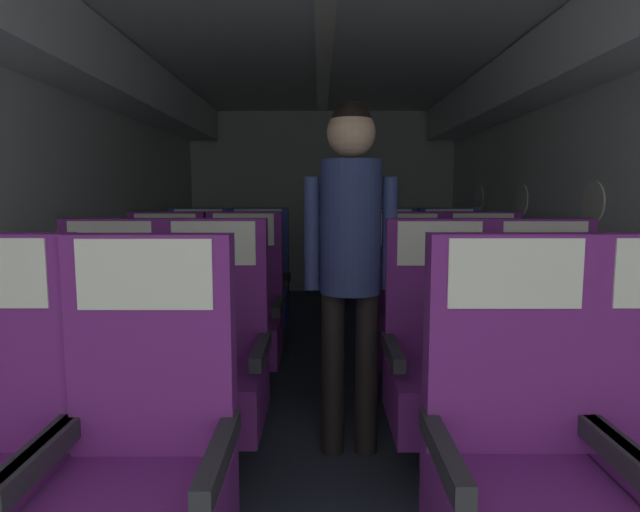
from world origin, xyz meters
name	(u,v)px	position (x,y,z in m)	size (l,w,h in m)	color
ground	(326,391)	(0.00, 3.48, -0.01)	(3.57, 7.37, 0.02)	#2D3342
fuselage_shell	(326,127)	(0.00, 3.75, 1.67)	(3.45, 7.02, 2.31)	silver
seat_a_left_aisle	(141,475)	(-0.52, 1.59, 0.48)	(0.51, 0.52, 1.13)	#38383D
seat_a_right_window	(522,472)	(0.52, 1.61, 0.48)	(0.51, 0.52, 1.13)	#38383D
seat_b_left_window	(108,365)	(-0.98, 2.52, 0.48)	(0.51, 0.52, 1.13)	#38383D
seat_b_left_aisle	(213,365)	(-0.51, 2.52, 0.48)	(0.51, 0.52, 1.13)	#38383D
seat_b_right_aisle	(550,366)	(0.99, 2.51, 0.48)	(0.51, 0.52, 1.13)	#38383D
seat_b_right_window	(443,366)	(0.51, 2.51, 0.48)	(0.51, 0.52, 1.13)	#38383D
seat_c_left_window	(165,318)	(-0.99, 3.42, 0.48)	(0.51, 0.52, 1.13)	#38383D
seat_c_left_aisle	(244,317)	(-0.51, 3.44, 0.48)	(0.51, 0.52, 1.13)	#38383D
seat_c_right_aisle	(486,317)	(0.99, 3.44, 0.48)	(0.51, 0.52, 1.13)	#38383D
seat_c_right_window	(409,318)	(0.51, 3.43, 0.48)	(0.51, 0.52, 1.13)	#38383D
seat_d_left_window	(199,291)	(-0.99, 4.34, 0.48)	(0.51, 0.52, 1.13)	#38383D
seat_d_left_aisle	(259,290)	(-0.52, 4.36, 0.48)	(0.51, 0.52, 1.13)	#38383D
seat_d_right_aisle	(452,290)	(1.00, 4.36, 0.48)	(0.51, 0.52, 1.13)	#38383D
seat_d_right_window	(389,291)	(0.51, 4.34, 0.48)	(0.51, 0.52, 1.13)	#38383D
flight_attendant	(352,241)	(0.11, 2.67, 1.02)	(0.43, 0.28, 1.65)	black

